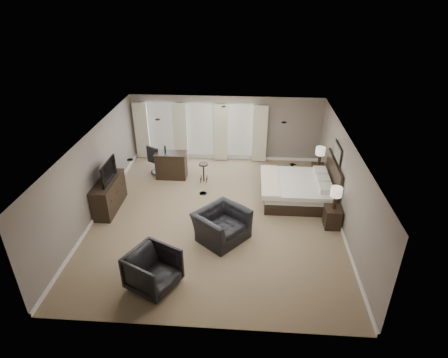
# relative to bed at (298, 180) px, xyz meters

# --- Properties ---
(room) EXTENTS (7.60, 8.60, 2.64)m
(room) POSITION_rel_bed_xyz_m (-2.58, -1.17, 0.58)
(room) COLOR #7F6C51
(room) RESTS_ON ground
(window_bay) EXTENTS (5.25, 0.20, 2.30)m
(window_bay) POSITION_rel_bed_xyz_m (-3.58, 2.94, 0.48)
(window_bay) COLOR silver
(window_bay) RESTS_ON room
(bed) EXTENTS (2.28, 2.17, 1.45)m
(bed) POSITION_rel_bed_xyz_m (0.00, 0.00, 0.00)
(bed) COLOR silver
(bed) RESTS_ON ground
(nightstand_near) EXTENTS (0.46, 0.57, 0.62)m
(nightstand_near) POSITION_rel_bed_xyz_m (0.89, -1.45, -0.42)
(nightstand_near) COLOR black
(nightstand_near) RESTS_ON ground
(nightstand_far) EXTENTS (0.45, 0.55, 0.60)m
(nightstand_far) POSITION_rel_bed_xyz_m (0.89, 1.45, -0.42)
(nightstand_far) COLOR black
(nightstand_far) RESTS_ON ground
(lamp_near) EXTENTS (0.33, 0.33, 0.69)m
(lamp_near) POSITION_rel_bed_xyz_m (0.89, -1.45, 0.24)
(lamp_near) COLOR beige
(lamp_near) RESTS_ON nightstand_near
(lamp_far) EXTENTS (0.34, 0.34, 0.69)m
(lamp_far) POSITION_rel_bed_xyz_m (0.89, 1.45, 0.22)
(lamp_far) COLOR beige
(lamp_far) RESTS_ON nightstand_far
(wall_art) EXTENTS (0.04, 0.96, 0.56)m
(wall_art) POSITION_rel_bed_xyz_m (1.12, 0.00, 1.03)
(wall_art) COLOR slate
(wall_art) RESTS_ON room
(dresser) EXTENTS (0.56, 1.73, 1.00)m
(dresser) POSITION_rel_bed_xyz_m (-6.03, -0.96, -0.22)
(dresser) COLOR black
(dresser) RESTS_ON ground
(tv) EXTENTS (0.66, 1.15, 0.15)m
(tv) POSITION_rel_bed_xyz_m (-6.03, -0.96, 0.35)
(tv) COLOR black
(tv) RESTS_ON dresser
(armchair_near) EXTENTS (1.55, 1.61, 1.19)m
(armchair_near) POSITION_rel_bed_xyz_m (-2.34, -2.28, -0.13)
(armchair_near) COLOR black
(armchair_near) RESTS_ON ground
(armchair_far) EXTENTS (1.35, 1.38, 1.08)m
(armchair_far) POSITION_rel_bed_xyz_m (-3.80, -4.29, -0.18)
(armchair_far) COLOR black
(armchair_far) RESTS_ON ground
(bar_counter) EXTENTS (1.15, 0.60, 1.00)m
(bar_counter) POSITION_rel_bed_xyz_m (-4.47, 1.27, -0.22)
(bar_counter) COLOR black
(bar_counter) RESTS_ON ground
(bar_stool_left) EXTENTS (0.53, 0.53, 0.85)m
(bar_stool_left) POSITION_rel_bed_xyz_m (-4.88, 1.42, -0.30)
(bar_stool_left) COLOR black
(bar_stool_left) RESTS_ON ground
(bar_stool_right) EXTENTS (0.43, 0.43, 0.72)m
(bar_stool_right) POSITION_rel_bed_xyz_m (-3.25, 1.04, -0.36)
(bar_stool_right) COLOR black
(bar_stool_right) RESTS_ON ground
(desk_chair) EXTENTS (0.79, 0.79, 1.14)m
(desk_chair) POSITION_rel_bed_xyz_m (-5.05, 1.63, -0.15)
(desk_chair) COLOR black
(desk_chair) RESTS_ON ground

